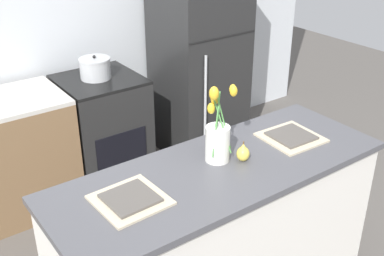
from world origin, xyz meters
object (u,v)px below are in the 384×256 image
at_px(pear_figurine, 243,153).
at_px(cooking_pot, 95,68).
at_px(stove_range, 104,130).
at_px(plate_setting_left, 130,199).
at_px(plate_setting_right, 291,137).
at_px(flower_vase, 218,137).
at_px(refrigerator, 199,53).

bearing_deg(pear_figurine, cooking_pot, 91.69).
bearing_deg(pear_figurine, stove_range, 91.20).
relative_size(plate_setting_left, plate_setting_right, 1.00).
xyz_separation_m(flower_vase, cooking_pot, (0.06, 1.55, -0.09)).
distance_m(pear_figurine, plate_setting_left, 0.65).
distance_m(flower_vase, pear_figurine, 0.16).
bearing_deg(stove_range, pear_figurine, -88.80).
relative_size(pear_figurine, plate_setting_right, 0.35).
bearing_deg(plate_setting_right, flower_vase, 173.19).
distance_m(refrigerator, flower_vase, 1.85).
bearing_deg(pear_figurine, flower_vase, 141.89).
height_order(refrigerator, flower_vase, refrigerator).
distance_m(pear_figurine, cooking_pot, 1.63).
bearing_deg(plate_setting_right, cooking_pot, 104.97).
bearing_deg(plate_setting_right, plate_setting_left, 180.00).
bearing_deg(refrigerator, stove_range, -179.96).
xyz_separation_m(stove_range, cooking_pot, (-0.01, 0.02, 0.52)).
height_order(refrigerator, plate_setting_left, refrigerator).
bearing_deg(flower_vase, refrigerator, 56.33).
distance_m(plate_setting_left, cooking_pot, 1.71).
height_order(flower_vase, cooking_pot, flower_vase).
height_order(flower_vase, plate_setting_left, flower_vase).
xyz_separation_m(stove_range, plate_setting_left, (-0.61, -1.59, 0.49)).
bearing_deg(cooking_pot, pear_figurine, -88.31).
bearing_deg(stove_range, plate_setting_left, -111.16).
height_order(pear_figurine, plate_setting_left, pear_figurine).
bearing_deg(flower_vase, pear_figurine, -38.11).
bearing_deg(stove_range, plate_setting_right, -75.36).
bearing_deg(plate_setting_left, stove_range, 68.84).
bearing_deg(plate_setting_right, stove_range, 104.64).
xyz_separation_m(refrigerator, plate_setting_left, (-1.56, -1.59, 0.03)).
xyz_separation_m(stove_range, flower_vase, (-0.07, -1.53, 0.61)).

